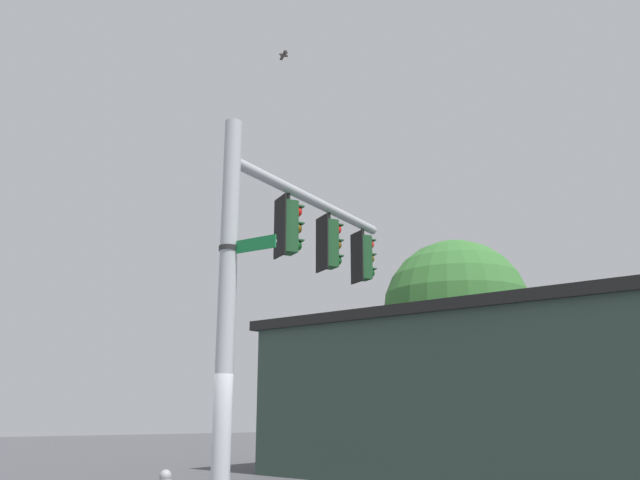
{
  "coord_description": "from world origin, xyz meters",
  "views": [
    {
      "loc": [
        10.0,
        -3.36,
        1.97
      ],
      "look_at": [
        -1.49,
        2.51,
        5.41
      ],
      "focal_mm": 35.37,
      "sensor_mm": 36.0,
      "label": 1
    }
  ],
  "objects_px": {
    "traffic_light_nearest_pole": "(289,227)",
    "traffic_light_mid_outer": "(364,258)",
    "traffic_light_mid_inner": "(330,244)",
    "street_name_sign": "(239,247)",
    "bird_flying": "(284,55)"
  },
  "relations": [
    {
      "from": "traffic_light_nearest_pole",
      "to": "traffic_light_mid_outer",
      "type": "xyz_separation_m",
      "value": [
        -1.58,
        2.66,
        0.0
      ]
    },
    {
      "from": "traffic_light_nearest_pole",
      "to": "traffic_light_mid_inner",
      "type": "xyz_separation_m",
      "value": [
        -0.79,
        1.33,
        0.0
      ]
    },
    {
      "from": "traffic_light_mid_outer",
      "to": "street_name_sign",
      "type": "bearing_deg",
      "value": -56.92
    },
    {
      "from": "traffic_light_mid_outer",
      "to": "street_name_sign",
      "type": "xyz_separation_m",
      "value": [
        2.65,
        -4.07,
        -0.81
      ]
    },
    {
      "from": "bird_flying",
      "to": "street_name_sign",
      "type": "bearing_deg",
      "value": -49.7
    },
    {
      "from": "street_name_sign",
      "to": "traffic_light_mid_inner",
      "type": "bearing_deg",
      "value": 124.21
    },
    {
      "from": "traffic_light_nearest_pole",
      "to": "traffic_light_mid_inner",
      "type": "bearing_deg",
      "value": 120.66
    },
    {
      "from": "traffic_light_mid_outer",
      "to": "bird_flying",
      "type": "height_order",
      "value": "bird_flying"
    },
    {
      "from": "traffic_light_nearest_pole",
      "to": "street_name_sign",
      "type": "xyz_separation_m",
      "value": [
        1.07,
        -1.4,
        -0.81
      ]
    },
    {
      "from": "traffic_light_mid_inner",
      "to": "traffic_light_mid_outer",
      "type": "height_order",
      "value": "same"
    },
    {
      "from": "bird_flying",
      "to": "traffic_light_mid_outer",
      "type": "bearing_deg",
      "value": 119.58
    },
    {
      "from": "traffic_light_nearest_pole",
      "to": "street_name_sign",
      "type": "height_order",
      "value": "traffic_light_nearest_pole"
    },
    {
      "from": "traffic_light_mid_inner",
      "to": "street_name_sign",
      "type": "distance_m",
      "value": 3.4
    },
    {
      "from": "traffic_light_nearest_pole",
      "to": "traffic_light_mid_inner",
      "type": "relative_size",
      "value": 1.0
    },
    {
      "from": "traffic_light_mid_inner",
      "to": "traffic_light_mid_outer",
      "type": "relative_size",
      "value": 1.0
    }
  ]
}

